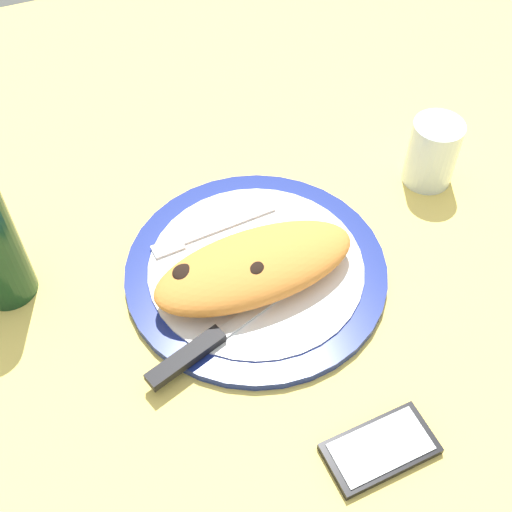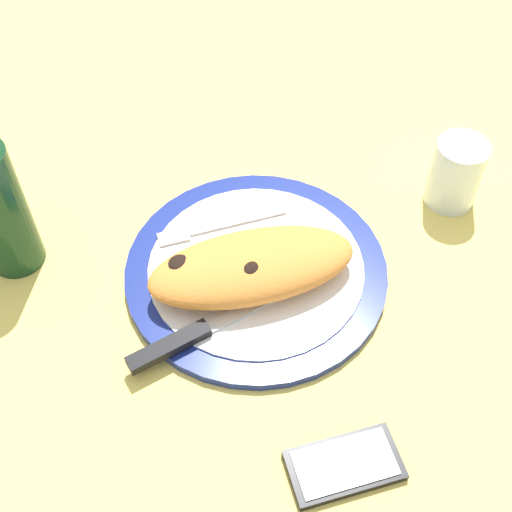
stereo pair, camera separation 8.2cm
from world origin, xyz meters
TOP-DOWN VIEW (x-y plane):
  - ground_plane at (0.00, 0.00)cm, footprint 150.00×150.00cm
  - plate at (0.00, 0.00)cm, footprint 32.92×32.92cm
  - calzone at (0.97, 2.00)cm, footprint 25.55×11.47cm
  - fork at (4.40, -7.25)cm, footprint 17.28×2.96cm
  - knife at (9.12, 8.39)cm, footprint 23.63×9.51cm
  - smartphone at (-3.20, 26.50)cm, footprint 11.90×6.73cm
  - water_glass at (-28.90, -6.78)cm, footprint 6.91×6.91cm

SIDE VIEW (x-z plane):
  - ground_plane at x=0.00cm, z-range -3.00..0.00cm
  - smartphone at x=-3.20cm, z-range -0.02..1.14cm
  - plate at x=0.00cm, z-range -0.04..1.52cm
  - fork at x=4.40cm, z-range 1.56..1.96cm
  - knife at x=9.12cm, z-range 1.45..2.65cm
  - water_glass at x=-28.90cm, z-range -0.65..9.10cm
  - calzone at x=0.97cm, z-range 1.58..6.92cm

